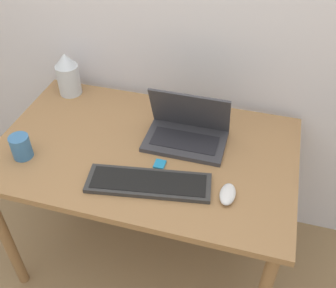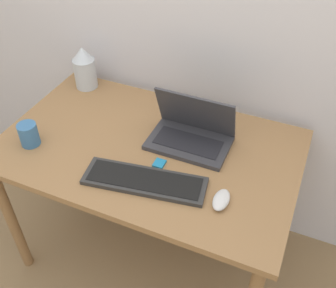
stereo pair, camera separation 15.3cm
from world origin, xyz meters
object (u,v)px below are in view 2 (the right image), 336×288
at_px(laptop, 191,132).
at_px(mug, 29,134).
at_px(mp3_player, 159,163).
at_px(vase, 84,68).
at_px(keyboard, 145,181).
at_px(mouse, 221,200).

distance_m(laptop, mug, 0.69).
distance_m(laptop, mp3_player, 0.20).
xyz_separation_m(laptop, vase, (-0.65, 0.20, 0.06)).
bearing_deg(mug, keyboard, -1.42).
relative_size(keyboard, mouse, 4.52).
bearing_deg(mouse, mug, -179.59).
xyz_separation_m(laptop, mug, (-0.62, -0.29, 0.00)).
relative_size(mouse, vase, 0.50).
distance_m(keyboard, mug, 0.55).
relative_size(vase, mp3_player, 4.34).
bearing_deg(vase, mp3_player, -33.28).
height_order(mouse, vase, vase).
bearing_deg(laptop, vase, 163.13).
bearing_deg(laptop, mouse, -51.37).
distance_m(keyboard, mp3_player, 0.12).
bearing_deg(laptop, mug, -155.30).
relative_size(mp3_player, mug, 0.49).
bearing_deg(vase, laptop, -16.87).
height_order(vase, mug, vase).
xyz_separation_m(laptop, keyboard, (-0.08, -0.30, -0.04)).
xyz_separation_m(keyboard, mug, (-0.55, 0.01, 0.04)).
bearing_deg(keyboard, laptop, 75.87).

